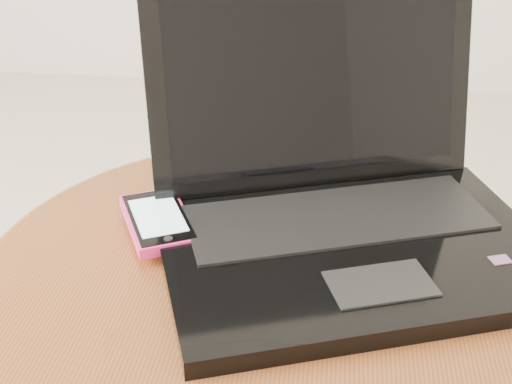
# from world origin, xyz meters

# --- Properties ---
(table) EXTENTS (0.62, 0.62, 0.50)m
(table) POSITION_xyz_m (0.03, 0.12, 0.39)
(table) COLOR #572913
(table) RESTS_ON ground
(laptop) EXTENTS (0.48, 0.44, 0.26)m
(laptop) POSITION_xyz_m (0.10, 0.18, 0.54)
(laptop) COLOR black
(laptop) RESTS_ON table
(phone_black) EXTENTS (0.09, 0.13, 0.01)m
(phone_black) POSITION_xyz_m (-0.08, 0.19, 0.50)
(phone_black) COLOR black
(phone_black) RESTS_ON table
(phone_pink) EXTENTS (0.11, 0.14, 0.01)m
(phone_pink) POSITION_xyz_m (-0.10, 0.16, 0.51)
(phone_pink) COLOR #FF308A
(phone_pink) RESTS_ON phone_black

